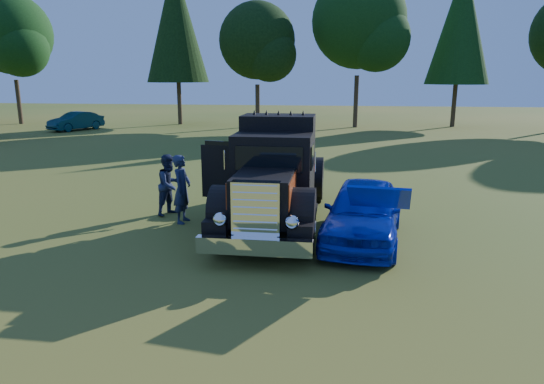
{
  "coord_description": "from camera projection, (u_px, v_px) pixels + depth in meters",
  "views": [
    {
      "loc": [
        2.65,
        -10.43,
        4.07
      ],
      "look_at": [
        1.07,
        1.11,
        1.28
      ],
      "focal_mm": 32.0,
      "sensor_mm": 36.0,
      "label": 1
    }
  ],
  "objects": [
    {
      "name": "distant_teal_car",
      "position": [
        76.0,
        121.0,
        37.36
      ],
      "size": [
        3.11,
        4.47,
        1.4
      ],
      "primitive_type": "imported",
      "rotation": [
        0.0,
        0.0,
        -0.43
      ],
      "color": "#0B3546",
      "rests_on": "ground"
    },
    {
      "name": "spectator_far",
      "position": [
        170.0,
        185.0,
        14.46
      ],
      "size": [
        1.01,
        1.11,
        1.83
      ],
      "primitive_type": "imported",
      "rotation": [
        0.0,
        0.0,
        1.12
      ],
      "color": "#1D2145",
      "rests_on": "ground"
    },
    {
      "name": "spectator_near",
      "position": [
        182.0,
        189.0,
        13.65
      ],
      "size": [
        0.52,
        0.74,
        1.95
      ],
      "primitive_type": "imported",
      "rotation": [
        0.0,
        0.0,
        1.49
      ],
      "color": "#1F2B49",
      "rests_on": "ground"
    },
    {
      "name": "diamond_t_truck",
      "position": [
        274.0,
        180.0,
        13.33
      ],
      "size": [
        3.37,
        7.16,
        3.0
      ],
      "color": "black",
      "rests_on": "ground"
    },
    {
      "name": "ground",
      "position": [
        220.0,
        255.0,
        11.35
      ],
      "size": [
        120.0,
        120.0,
        0.0
      ],
      "primitive_type": "plane",
      "color": "#2D5117",
      "rests_on": "ground"
    },
    {
      "name": "treeline",
      "position": [
        296.0,
        25.0,
        35.66
      ],
      "size": [
        72.1,
        23.52,
        13.84
      ],
      "color": "#2D2116",
      "rests_on": "ground"
    },
    {
      "name": "hotrod_coupe",
      "position": [
        363.0,
        211.0,
        12.16
      ],
      "size": [
        2.39,
        4.69,
        1.89
      ],
      "color": "#0734A4",
      "rests_on": "ground"
    }
  ]
}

